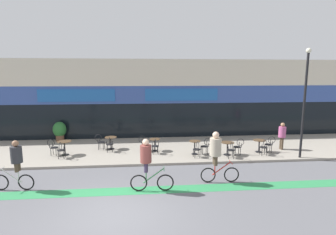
{
  "coord_description": "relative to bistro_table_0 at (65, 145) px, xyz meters",
  "views": [
    {
      "loc": [
        0.95,
        -7.95,
        4.46
      ],
      "look_at": [
        2.27,
        6.57,
        2.09
      ],
      "focal_mm": 28.0,
      "sensor_mm": 36.0,
      "label": 1
    }
  ],
  "objects": [
    {
      "name": "cafe_chair_0_near",
      "position": [
        0.0,
        -0.63,
        -0.04
      ],
      "size": [
        0.41,
        0.58,
        0.9
      ],
      "rotation": [
        0.0,
        0.0,
        1.58
      ],
      "color": "black",
      "rests_on": "sidewalk_slab"
    },
    {
      "name": "cafe_chair_0_side",
      "position": [
        -0.63,
        0.01,
        -0.04
      ],
      "size": [
        0.59,
        0.43,
        0.9
      ],
      "rotation": [
        0.0,
        0.0,
        -0.09
      ],
      "color": "black",
      "rests_on": "sidewalk_slab"
    },
    {
      "name": "cafe_chair_1_near",
      "position": [
        2.38,
        0.34,
        -0.04
      ],
      "size": [
        0.44,
        0.59,
        0.9
      ],
      "rotation": [
        0.0,
        0.0,
        1.67
      ],
      "color": "black",
      "rests_on": "sidewalk_slab"
    },
    {
      "name": "cyclist_1",
      "position": [
        4.46,
        -4.68,
        0.54
      ],
      "size": [
        1.69,
        0.5,
        2.08
      ],
      "rotation": [
        0.0,
        0.0,
        -0.05
      ],
      "color": "black",
      "rests_on": "ground"
    },
    {
      "name": "ground_plane",
      "position": [
        3.42,
        -6.35,
        -0.67
      ],
      "size": [
        120.0,
        120.0,
        0.0
      ],
      "primitive_type": "plane",
      "color": "#5B5B60"
    },
    {
      "name": "bistro_table_0",
      "position": [
        0.0,
        0.0,
        0.0
      ],
      "size": [
        0.75,
        0.75,
        0.77
      ],
      "color": "black",
      "rests_on": "sidewalk_slab"
    },
    {
      "name": "cafe_chair_5_near",
      "position": [
        10.83,
        -1.07,
        -0.04
      ],
      "size": [
        0.41,
        0.58,
        0.9
      ],
      "rotation": [
        0.0,
        0.0,
        1.59
      ],
      "color": "black",
      "rests_on": "sidewalk_slab"
    },
    {
      "name": "cafe_chair_1_side",
      "position": [
        1.75,
        0.97,
        -0.04
      ],
      "size": [
        0.59,
        0.44,
        0.9
      ],
      "rotation": [
        0.0,
        0.0,
        -0.11
      ],
      "color": "black",
      "rests_on": "sidewalk_slab"
    },
    {
      "name": "cafe_chair_3_near",
      "position": [
        7.12,
        -1.13,
        -0.04
      ],
      "size": [
        0.45,
        0.6,
        0.9
      ],
      "rotation": [
        0.0,
        0.0,
        1.69
      ],
      "color": "black",
      "rests_on": "sidewalk_slab"
    },
    {
      "name": "storefront_facade",
      "position": [
        3.42,
        5.61,
        2.08
      ],
      "size": [
        40.0,
        4.06,
        5.53
      ],
      "color": "beige",
      "rests_on": "ground"
    },
    {
      "name": "bistro_table_4",
      "position": [
        8.87,
        -0.79,
        -0.04
      ],
      "size": [
        0.72,
        0.72,
        0.72
      ],
      "color": "black",
      "rests_on": "sidewalk_slab"
    },
    {
      "name": "cafe_chair_5_side",
      "position": [
        11.45,
        -0.45,
        -0.04
      ],
      "size": [
        0.6,
        0.45,
        0.9
      ],
      "rotation": [
        0.0,
        0.0,
        3.0
      ],
      "color": "black",
      "rests_on": "sidewalk_slab"
    },
    {
      "name": "bistro_table_5",
      "position": [
        10.83,
        -0.44,
        -0.05
      ],
      "size": [
        0.7,
        0.7,
        0.71
      ],
      "color": "black",
      "rests_on": "sidewalk_slab"
    },
    {
      "name": "cafe_chair_2_side",
      "position": [
        4.32,
        0.36,
        -0.04
      ],
      "size": [
        0.58,
        0.41,
        0.9
      ],
      "rotation": [
        0.0,
        0.0,
        0.04
      ],
      "color": "black",
      "rests_on": "sidewalk_slab"
    },
    {
      "name": "bike_lane_stripe",
      "position": [
        3.42,
        -4.62,
        -0.67
      ],
      "size": [
        36.0,
        0.7,
        0.01
      ],
      "primitive_type": "cube",
      "color": "#2D844C",
      "rests_on": "ground"
    },
    {
      "name": "bistro_table_2",
      "position": [
        4.94,
        0.36,
        -0.06
      ],
      "size": [
        0.62,
        0.62,
        0.7
      ],
      "color": "black",
      "rests_on": "sidewalk_slab"
    },
    {
      "name": "planter_pot",
      "position": [
        -1.24,
        3.23,
        0.15
      ],
      "size": [
        0.84,
        0.84,
        1.29
      ],
      "color": "brown",
      "rests_on": "sidewalk_slab"
    },
    {
      "name": "cafe_chair_3_side",
      "position": [
        7.74,
        -0.5,
        -0.04
      ],
      "size": [
        0.58,
        0.41,
        0.9
      ],
      "rotation": [
        0.0,
        0.0,
        3.18
      ],
      "color": "black",
      "rests_on": "sidewalk_slab"
    },
    {
      "name": "cafe_chair_2_near",
      "position": [
        4.95,
        -0.27,
        -0.04
      ],
      "size": [
        0.42,
        0.58,
        0.9
      ],
      "rotation": [
        0.0,
        0.0,
        1.61
      ],
      "color": "black",
      "rests_on": "sidewalk_slab"
    },
    {
      "name": "pedestrian_near_end",
      "position": [
        12.4,
        0.0,
        0.39
      ],
      "size": [
        0.42,
        0.42,
        1.59
      ],
      "rotation": [
        0.0,
        0.0,
        3.17
      ],
      "color": "#4C3D2D",
      "rests_on": "sidewalk_slab"
    },
    {
      "name": "lamp_post",
      "position": [
        12.6,
        -1.57,
        2.69
      ],
      "size": [
        0.26,
        0.26,
        5.68
      ],
      "color": "black",
      "rests_on": "sidewalk_slab"
    },
    {
      "name": "cyclist_0",
      "position": [
        -0.6,
        -4.13,
        0.49
      ],
      "size": [
        1.63,
        0.52,
        2.0
      ],
      "rotation": [
        0.0,
        0.0,
        3.06
      ],
      "color": "black",
      "rests_on": "ground"
    },
    {
      "name": "cafe_chair_4_side",
      "position": [
        9.5,
        -0.79,
        -0.04
      ],
      "size": [
        0.58,
        0.41,
        0.9
      ],
      "rotation": [
        0.0,
        0.0,
        3.12
      ],
      "color": "black",
      "rests_on": "sidewalk_slab"
    },
    {
      "name": "bistro_table_3",
      "position": [
        7.11,
        -0.51,
        -0.02
      ],
      "size": [
        0.63,
        0.63,
        0.76
      ],
      "color": "black",
      "rests_on": "sidewalk_slab"
    },
    {
      "name": "bistro_table_1",
      "position": [
        2.37,
        0.96,
        -0.04
      ],
      "size": [
        0.7,
        0.7,
        0.72
      ],
      "color": "black",
      "rests_on": "sidewalk_slab"
    },
    {
      "name": "cafe_chair_4_near",
      "position": [
        8.87,
        -1.42,
        -0.04
      ],
      "size": [
        0.43,
        0.59,
        0.9
      ],
      "rotation": [
        0.0,
        0.0,
        1.51
      ],
      "color": "black",
      "rests_on": "sidewalk_slab"
    },
    {
      "name": "sidewalk_slab",
      "position": [
        3.42,
        0.9,
        -0.61
      ],
      "size": [
        40.0,
        5.5,
        0.12
      ],
      "primitive_type": "cube",
      "color": "gray",
      "rests_on": "ground"
    },
    {
      "name": "cyclist_2",
      "position": [
        7.31,
        -4.09,
        0.64
      ],
      "size": [
        1.64,
        0.52,
        2.18
      ],
      "rotation": [
        0.0,
        0.0,
        -0.04
      ],
      "color": "black",
      "rests_on": "ground"
    }
  ]
}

